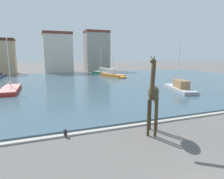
{
  "coord_description": "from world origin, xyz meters",
  "views": [
    {
      "loc": [
        -5.91,
        -3.97,
        5.44
      ],
      "look_at": [
        0.76,
        13.21,
        2.2
      ],
      "focal_mm": 31.33,
      "sensor_mm": 36.0,
      "label": 1
    }
  ],
  "objects_px": {
    "sailboat_orange": "(113,75)",
    "sailboat_grey": "(178,88)",
    "giraffe_statue": "(153,95)",
    "sailboat_green": "(101,72)",
    "mooring_bollard": "(65,133)",
    "sailboat_red": "(11,89)"
  },
  "relations": [
    {
      "from": "sailboat_green",
      "to": "sailboat_red",
      "type": "bearing_deg",
      "value": -135.18
    },
    {
      "from": "giraffe_statue",
      "to": "sailboat_green",
      "type": "relative_size",
      "value": 0.65
    },
    {
      "from": "sailboat_red",
      "to": "mooring_bollard",
      "type": "relative_size",
      "value": 18.64
    },
    {
      "from": "sailboat_orange",
      "to": "sailboat_grey",
      "type": "relative_size",
      "value": 1.0
    },
    {
      "from": "giraffe_statue",
      "to": "sailboat_green",
      "type": "distance_m",
      "value": 42.92
    },
    {
      "from": "sailboat_orange",
      "to": "mooring_bollard",
      "type": "distance_m",
      "value": 35.7
    },
    {
      "from": "sailboat_grey",
      "to": "sailboat_orange",
      "type": "bearing_deg",
      "value": 96.0
    },
    {
      "from": "sailboat_orange",
      "to": "sailboat_grey",
      "type": "xyz_separation_m",
      "value": [
        2.21,
        -21.03,
        -0.07
      ]
    },
    {
      "from": "giraffe_statue",
      "to": "mooring_bollard",
      "type": "distance_m",
      "value": 6.51
    },
    {
      "from": "giraffe_statue",
      "to": "sailboat_green",
      "type": "xyz_separation_m",
      "value": [
        9.83,
        41.73,
        -2.14
      ]
    },
    {
      "from": "mooring_bollard",
      "to": "sailboat_orange",
      "type": "bearing_deg",
      "value": 63.15
    },
    {
      "from": "sailboat_red",
      "to": "mooring_bollard",
      "type": "height_order",
      "value": "sailboat_red"
    },
    {
      "from": "sailboat_red",
      "to": "sailboat_grey",
      "type": "xyz_separation_m",
      "value": [
        23.54,
        -8.58,
        0.17
      ]
    },
    {
      "from": "giraffe_statue",
      "to": "sailboat_grey",
      "type": "xyz_separation_m",
      "value": [
        12.57,
        12.48,
        -2.19
      ]
    },
    {
      "from": "sailboat_red",
      "to": "sailboat_orange",
      "type": "relative_size",
      "value": 1.0
    },
    {
      "from": "sailboat_grey",
      "to": "giraffe_statue",
      "type": "bearing_deg",
      "value": -135.21
    },
    {
      "from": "sailboat_orange",
      "to": "mooring_bollard",
      "type": "bearing_deg",
      "value": -116.85
    },
    {
      "from": "giraffe_statue",
      "to": "mooring_bollard",
      "type": "height_order",
      "value": "giraffe_statue"
    },
    {
      "from": "sailboat_red",
      "to": "sailboat_orange",
      "type": "height_order",
      "value": "sailboat_red"
    },
    {
      "from": "mooring_bollard",
      "to": "sailboat_grey",
      "type": "bearing_deg",
      "value": 30.54
    },
    {
      "from": "sailboat_orange",
      "to": "mooring_bollard",
      "type": "relative_size",
      "value": 18.72
    },
    {
      "from": "giraffe_statue",
      "to": "sailboat_red",
      "type": "xyz_separation_m",
      "value": [
        -10.97,
        21.06,
        -2.36
      ]
    }
  ]
}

